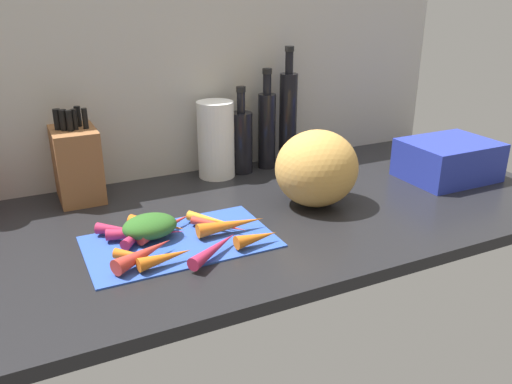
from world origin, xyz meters
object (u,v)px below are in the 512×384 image
object	(u,v)px
bottle_1	(267,128)
knife_block	(77,163)
bottle_2	(288,117)
carrot_10	(231,225)
carrot_11	(137,256)
carrot_4	(119,230)
carrot_7	(167,226)
carrot_2	(157,225)
carrot_5	(141,230)
winter_squash	(317,168)
carrot_6	(144,253)
carrot_0	(215,248)
paper_towel_roll	(216,140)
bottle_0	(241,140)
cutting_board	(180,241)
carrot_8	(166,257)
carrot_1	(257,238)
carrot_3	(146,233)
carrot_9	(219,225)
carrot_12	(212,220)
dish_rack	(448,160)

from	to	relation	value
bottle_1	knife_block	bearing A→B (deg)	-178.71
bottle_1	bottle_2	xyz separation A→B (cm)	(7.73, 0.03, 2.81)
carrot_10	carrot_11	size ratio (longest dim) A/B	1.66
carrot_11	carrot_4	bearing A→B (deg)	92.78
carrot_7	knife_block	size ratio (longest dim) A/B	0.69
carrot_2	carrot_5	size ratio (longest dim) A/B	0.87
carrot_11	winter_squash	xyz separation A→B (cm)	(51.82, 11.49, 8.35)
carrot_5	carrot_6	distance (cm)	12.84
carrot_10	carrot_11	bearing A→B (deg)	-169.49
carrot_0	paper_towel_roll	distance (cm)	54.02
carrot_2	bottle_0	xyz separation A→B (cm)	(37.07, 32.64, 7.86)
carrot_2	knife_block	xyz separation A→B (cm)	(-12.76, 32.02, 7.79)
carrot_4	knife_block	size ratio (longest dim) A/B	0.44
bottle_1	cutting_board	bearing A→B (deg)	-137.11
carrot_0	carrot_2	distance (cm)	18.60
carrot_8	bottle_0	bearing A→B (deg)	50.74
carrot_1	carrot_8	distance (cm)	21.24
bottle_2	cutting_board	bearing A→B (deg)	-141.79
carrot_0	paper_towel_roll	xyz separation A→B (cm)	(20.29, 49.17, 9.44)
carrot_6	carrot_3	bearing A→B (deg)	74.21
carrot_7	carrot_6	bearing A→B (deg)	-125.82
carrot_6	winter_squash	distance (cm)	52.35
carrot_4	carrot_9	bearing A→B (deg)	-17.80
carrot_6	carrot_12	size ratio (longest dim) A/B	1.19
carrot_5	knife_block	size ratio (longest dim) A/B	0.64
bottle_0	dish_rack	distance (cm)	63.99
carrot_7	knife_block	distance (cm)	37.16
carrot_8	knife_block	world-z (taller)	knife_block
carrot_12	bottle_2	world-z (taller)	bottle_2
bottle_2	carrot_10	bearing A→B (deg)	-132.88
knife_block	carrot_9	bearing A→B (deg)	-54.49
carrot_4	carrot_5	distance (cm)	5.18
winter_squash	paper_towel_roll	bearing A→B (deg)	115.33
carrot_3	carrot_12	world-z (taller)	carrot_3
winter_squash	bottle_2	distance (cm)	35.79
bottle_1	carrot_11	bearing A→B (deg)	-140.07
carrot_0	bottle_2	bearing A→B (deg)	47.48
bottle_2	dish_rack	world-z (taller)	bottle_2
carrot_5	cutting_board	bearing A→B (deg)	-40.27
carrot_2	dish_rack	xyz separation A→B (cm)	(91.68, -0.39, 3.34)
carrot_2	carrot_4	size ratio (longest dim) A/B	1.27
carrot_9	carrot_6	bearing A→B (deg)	-159.43
carrot_2	paper_towel_roll	world-z (taller)	paper_towel_roll
cutting_board	carrot_10	world-z (taller)	carrot_10
carrot_2	bottle_2	bearing A→B (deg)	31.68
cutting_board	carrot_2	xyz separation A→B (cm)	(-3.58, 6.38, 2.13)
knife_block	carrot_0	bearing A→B (deg)	-66.80
carrot_5	winter_squash	world-z (taller)	winter_squash
carrot_9	carrot_10	bearing A→B (deg)	-45.93
cutting_board	carrot_3	size ratio (longest dim) A/B	2.40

